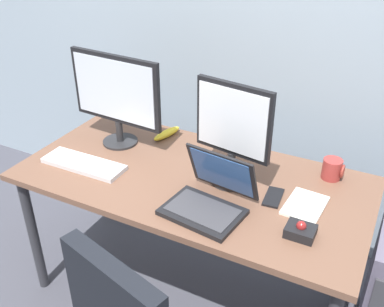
{
  "coord_description": "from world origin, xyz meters",
  "views": [
    {
      "loc": [
        0.77,
        -1.51,
        1.83
      ],
      "look_at": [
        0.0,
        0.0,
        0.85
      ],
      "focal_mm": 41.44,
      "sensor_mm": 36.0,
      "label": 1
    }
  ],
  "objects_px": {
    "monitor_side": "(233,129)",
    "coffee_mug": "(332,169)",
    "banana": "(167,133)",
    "keyboard": "(84,164)",
    "paper_notepad": "(305,205)",
    "cell_phone": "(273,197)",
    "monitor_main": "(116,94)",
    "laptop": "(210,197)",
    "trackball_mouse": "(301,231)"
  },
  "relations": [
    {
      "from": "monitor_main",
      "to": "keyboard",
      "type": "bearing_deg",
      "value": -93.9
    },
    {
      "from": "monitor_main",
      "to": "keyboard",
      "type": "relative_size",
      "value": 1.25
    },
    {
      "from": "laptop",
      "to": "trackball_mouse",
      "type": "distance_m",
      "value": 0.38
    },
    {
      "from": "trackball_mouse",
      "to": "keyboard",
      "type": "bearing_deg",
      "value": 178.61
    },
    {
      "from": "keyboard",
      "to": "banana",
      "type": "bearing_deg",
      "value": 65.15
    },
    {
      "from": "monitor_main",
      "to": "cell_phone",
      "type": "height_order",
      "value": "monitor_main"
    },
    {
      "from": "monitor_main",
      "to": "paper_notepad",
      "type": "height_order",
      "value": "monitor_main"
    },
    {
      "from": "trackball_mouse",
      "to": "coffee_mug",
      "type": "bearing_deg",
      "value": 87.56
    },
    {
      "from": "laptop",
      "to": "banana",
      "type": "bearing_deg",
      "value": 135.5
    },
    {
      "from": "coffee_mug",
      "to": "monitor_side",
      "type": "bearing_deg",
      "value": -149.87
    },
    {
      "from": "paper_notepad",
      "to": "keyboard",
      "type": "bearing_deg",
      "value": -170.97
    },
    {
      "from": "monitor_main",
      "to": "paper_notepad",
      "type": "xyz_separation_m",
      "value": [
        1.0,
        -0.11,
        -0.26
      ]
    },
    {
      "from": "laptop",
      "to": "banana",
      "type": "height_order",
      "value": "laptop"
    },
    {
      "from": "keyboard",
      "to": "cell_phone",
      "type": "distance_m",
      "value": 0.9
    },
    {
      "from": "monitor_side",
      "to": "paper_notepad",
      "type": "xyz_separation_m",
      "value": [
        0.35,
        -0.04,
        -0.26
      ]
    },
    {
      "from": "monitor_main",
      "to": "cell_phone",
      "type": "distance_m",
      "value": 0.91
    },
    {
      "from": "banana",
      "to": "trackball_mouse",
      "type": "bearing_deg",
      "value": -28.69
    },
    {
      "from": "laptop",
      "to": "cell_phone",
      "type": "height_order",
      "value": "laptop"
    },
    {
      "from": "paper_notepad",
      "to": "cell_phone",
      "type": "relative_size",
      "value": 1.46
    },
    {
      "from": "monitor_side",
      "to": "coffee_mug",
      "type": "height_order",
      "value": "monitor_side"
    },
    {
      "from": "coffee_mug",
      "to": "paper_notepad",
      "type": "distance_m",
      "value": 0.28
    },
    {
      "from": "laptop",
      "to": "banana",
      "type": "relative_size",
      "value": 1.82
    },
    {
      "from": "monitor_main",
      "to": "monitor_side",
      "type": "xyz_separation_m",
      "value": [
        0.65,
        -0.07,
        -0.01
      ]
    },
    {
      "from": "banana",
      "to": "coffee_mug",
      "type": "bearing_deg",
      "value": -0.45
    },
    {
      "from": "trackball_mouse",
      "to": "monitor_main",
      "type": "bearing_deg",
      "value": 163.97
    },
    {
      "from": "coffee_mug",
      "to": "laptop",
      "type": "bearing_deg",
      "value": -131.24
    },
    {
      "from": "laptop",
      "to": "cell_phone",
      "type": "relative_size",
      "value": 2.43
    },
    {
      "from": "cell_phone",
      "to": "coffee_mug",
      "type": "bearing_deg",
      "value": 50.4
    },
    {
      "from": "monitor_main",
      "to": "laptop",
      "type": "bearing_deg",
      "value": -24.19
    },
    {
      "from": "monitor_side",
      "to": "keyboard",
      "type": "distance_m",
      "value": 0.74
    },
    {
      "from": "cell_phone",
      "to": "banana",
      "type": "xyz_separation_m",
      "value": [
        -0.68,
        0.28,
        0.02
      ]
    },
    {
      "from": "monitor_side",
      "to": "laptop",
      "type": "xyz_separation_m",
      "value": [
        0.0,
        -0.22,
        -0.21
      ]
    },
    {
      "from": "trackball_mouse",
      "to": "paper_notepad",
      "type": "distance_m",
      "value": 0.19
    },
    {
      "from": "keyboard",
      "to": "trackball_mouse",
      "type": "bearing_deg",
      "value": -1.39
    },
    {
      "from": "trackball_mouse",
      "to": "banana",
      "type": "bearing_deg",
      "value": 151.31
    },
    {
      "from": "monitor_side",
      "to": "banana",
      "type": "xyz_separation_m",
      "value": [
        -0.46,
        0.24,
        -0.24
      ]
    },
    {
      "from": "banana",
      "to": "monitor_side",
      "type": "bearing_deg",
      "value": -27.13
    },
    {
      "from": "keyboard",
      "to": "cell_phone",
      "type": "xyz_separation_m",
      "value": [
        0.88,
        0.16,
        -0.01
      ]
    },
    {
      "from": "keyboard",
      "to": "laptop",
      "type": "bearing_deg",
      "value": -1.92
    },
    {
      "from": "laptop",
      "to": "banana",
      "type": "xyz_separation_m",
      "value": [
        -0.47,
        0.46,
        -0.03
      ]
    },
    {
      "from": "laptop",
      "to": "monitor_side",
      "type": "bearing_deg",
      "value": 90.6
    },
    {
      "from": "monitor_main",
      "to": "cell_phone",
      "type": "bearing_deg",
      "value": -7.28
    },
    {
      "from": "banana",
      "to": "laptop",
      "type": "bearing_deg",
      "value": -44.5
    },
    {
      "from": "monitor_side",
      "to": "banana",
      "type": "relative_size",
      "value": 2.44
    },
    {
      "from": "keyboard",
      "to": "banana",
      "type": "distance_m",
      "value": 0.48
    },
    {
      "from": "keyboard",
      "to": "paper_notepad",
      "type": "relative_size",
      "value": 1.98
    },
    {
      "from": "cell_phone",
      "to": "banana",
      "type": "relative_size",
      "value": 0.75
    },
    {
      "from": "keyboard",
      "to": "coffee_mug",
      "type": "height_order",
      "value": "coffee_mug"
    },
    {
      "from": "coffee_mug",
      "to": "paper_notepad",
      "type": "bearing_deg",
      "value": -100.31
    },
    {
      "from": "monitor_side",
      "to": "trackball_mouse",
      "type": "xyz_separation_m",
      "value": [
        0.38,
        -0.22,
        -0.24
      ]
    }
  ]
}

